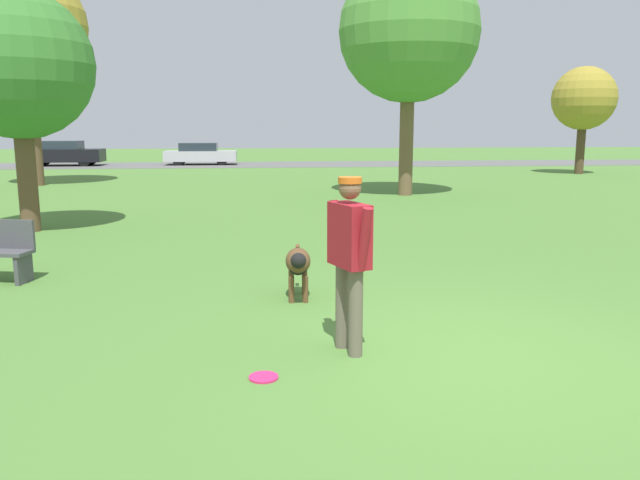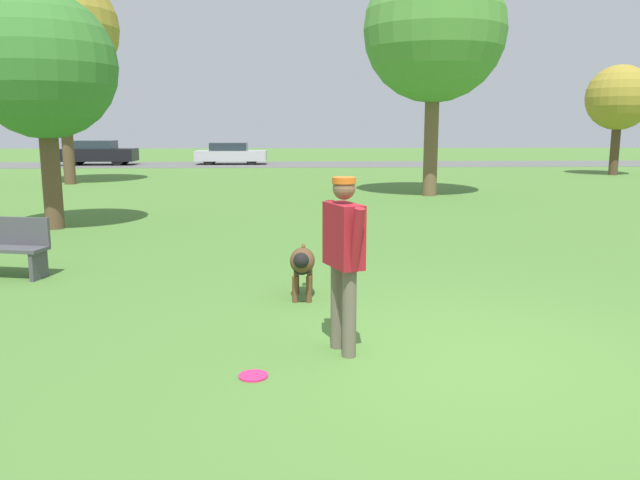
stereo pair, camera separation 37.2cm
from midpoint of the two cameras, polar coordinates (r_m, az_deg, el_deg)
The scene contains 11 objects.
ground_plane at distance 5.95m, azimuth 11.14°, elevation -10.44°, with size 120.00×120.00×0.00m, color #4C7A33.
far_road_strip at distance 36.24m, azimuth -3.51°, elevation 6.92°, with size 120.00×6.00×0.01m.
person at distance 5.71m, azimuth 0.84°, elevation -0.86°, with size 0.37×0.72×1.65m.
dog at distance 7.61m, azimuth -3.42°, elevation -2.14°, with size 0.34×1.02×0.65m.
frisbee at distance 5.41m, azimuth -7.20°, elevation -12.36°, with size 0.25×0.25×0.02m.
tree_far_left at distance 25.35m, azimuth -25.69°, elevation 17.19°, with size 4.15×4.15×7.69m.
tree_near_left at distance 14.01m, azimuth -26.62°, elevation 14.06°, with size 2.91×2.91×4.75m.
tree_mid_center at distance 19.86m, azimuth 7.58°, elevation 18.35°, with size 4.25×4.25×7.07m.
tree_far_right at distance 30.99m, azimuth 22.67°, elevation 11.81°, with size 2.82×2.82×4.80m.
parked_car_black at distance 37.64m, azimuth -22.72°, elevation 7.32°, with size 4.22×1.87×1.38m.
parked_car_silver at distance 36.51m, azimuth -11.17°, elevation 7.73°, with size 4.03×1.80×1.24m.
Camera 1 is at (-1.90, -5.29, 2.08)m, focal length 35.00 mm.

